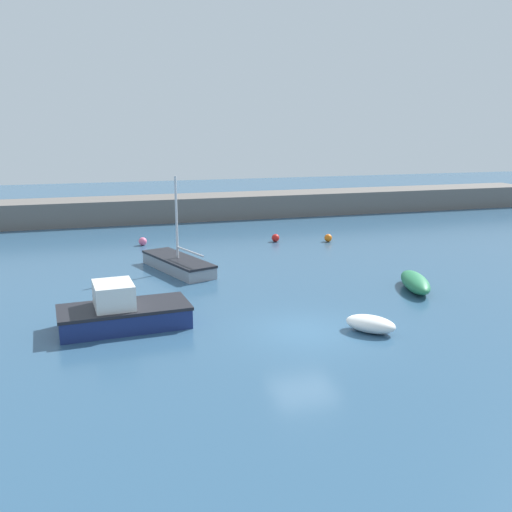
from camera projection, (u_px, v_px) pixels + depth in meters
ground_plane at (304, 334)px, 21.42m from camera, size 120.00×120.00×0.20m
harbor_breakwater at (184, 208)px, 46.59m from camera, size 64.78×3.88×1.87m
motorboat_grey_hull at (122, 312)px, 21.67m from camera, size 5.04×2.57×1.80m
rowboat_white_midwater at (415, 282)px, 26.68m from camera, size 2.12×3.64×0.74m
sailboat_short_mast at (178, 264)px, 30.17m from camera, size 3.30×5.71×5.00m
dinghy_near_pier at (371, 324)px, 21.25m from camera, size 2.06×2.13×0.63m
mooring_buoy_red at (276, 238)px, 37.64m from camera, size 0.51×0.51×0.51m
mooring_buoy_pink at (143, 241)px, 36.51m from camera, size 0.52×0.52×0.52m
mooring_buoy_orange at (328, 238)px, 37.64m from camera, size 0.51×0.51×0.51m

